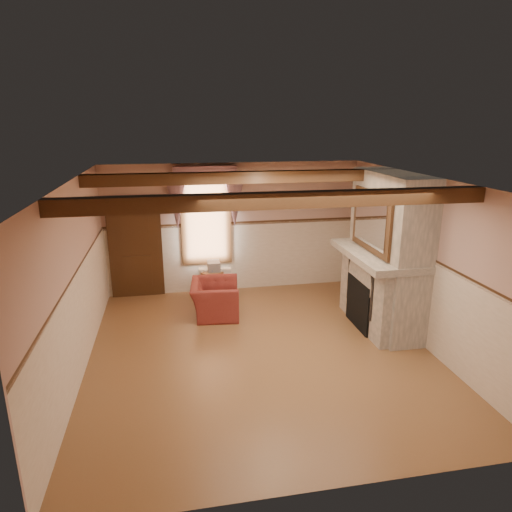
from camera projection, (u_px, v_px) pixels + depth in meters
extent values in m
cube|color=brown|center=(260.00, 351.00, 7.49)|extent=(5.50, 6.00, 0.01)
cube|color=silver|center=(261.00, 180.00, 6.69)|extent=(5.50, 6.00, 0.01)
cube|color=tan|center=(234.00, 228.00, 9.91)|extent=(5.50, 0.02, 2.80)
cube|color=tan|center=(323.00, 370.00, 4.26)|extent=(5.50, 0.02, 2.80)
cube|color=tan|center=(75.00, 282.00, 6.60)|extent=(0.02, 6.00, 2.80)
cube|color=tan|center=(423.00, 261.00, 7.57)|extent=(0.02, 6.00, 2.80)
cube|color=black|center=(362.00, 303.00, 8.28)|extent=(0.20, 0.95, 0.90)
imported|color=maroon|center=(215.00, 299.00, 8.81)|extent=(1.00, 1.12, 0.67)
cylinder|color=brown|center=(212.00, 283.00, 9.86)|extent=(0.65, 0.65, 0.55)
cube|color=#B7AD8C|center=(214.00, 266.00, 9.75)|extent=(0.26, 0.32, 0.20)
cube|color=white|center=(215.00, 281.00, 9.86)|extent=(0.72, 0.28, 0.60)
imported|color=brown|center=(380.00, 250.00, 8.00)|extent=(0.32, 0.32, 0.08)
cube|color=black|center=(361.00, 235.00, 8.77)|extent=(0.14, 0.24, 0.20)
cylinder|color=gold|center=(371.00, 239.00, 8.34)|extent=(0.11, 0.11, 0.28)
cylinder|color=maroon|center=(398.00, 258.00, 7.38)|extent=(0.06, 0.06, 0.16)
cylinder|color=yellow|center=(392.00, 256.00, 7.56)|extent=(0.06, 0.06, 0.12)
cube|color=gray|center=(388.00, 252.00, 8.08)|extent=(0.85, 2.00, 2.80)
cube|color=gray|center=(378.00, 255.00, 8.06)|extent=(1.05, 2.05, 0.12)
cube|color=silver|center=(371.00, 221.00, 7.85)|extent=(0.06, 1.44, 1.04)
cube|color=black|center=(136.00, 249.00, 9.58)|extent=(1.10, 0.10, 2.10)
cube|color=white|center=(206.00, 218.00, 9.71)|extent=(1.06, 0.08, 2.02)
cube|color=gray|center=(205.00, 190.00, 9.45)|extent=(1.30, 0.14, 1.40)
cube|color=black|center=(280.00, 200.00, 5.59)|extent=(5.50, 0.18, 0.20)
cube|color=black|center=(247.00, 177.00, 7.85)|extent=(5.50, 0.18, 0.20)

